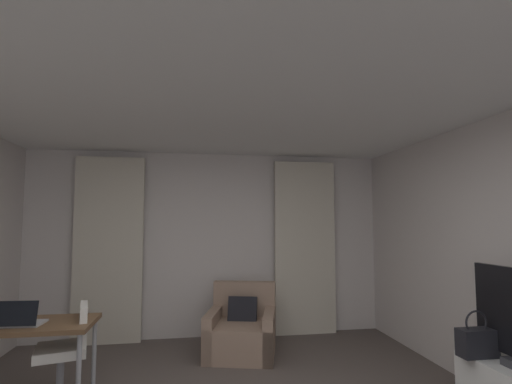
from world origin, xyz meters
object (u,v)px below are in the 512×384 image
Objects in this scene: handbag_primary at (477,342)px; laptop at (21,320)px; armchair at (242,331)px; desk at (11,332)px; desk_chair at (66,362)px.

laptop is at bearing 169.22° from handbag_primary.
armchair is at bearing 31.38° from laptop.
desk is 1.53× the size of desk_chair.
desk_chair is 3.46m from handbag_primary.
desk_chair reaches higher than armchair.
armchair is at bearing 130.91° from handbag_primary.
desk is 3.97× the size of laptop.
armchair is 2.02m from desk_chair.
armchair is 2.58m from handbag_primary.
desk is 3.65× the size of handbag_primary.
handbag_primary is (3.80, -0.79, -0.03)m from desk.
handbag_primary reaches higher than desk_chair.
desk is 0.53m from desk_chair.
armchair is 2.45m from desk.
handbag_primary is at bearing -13.64° from desk_chair.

